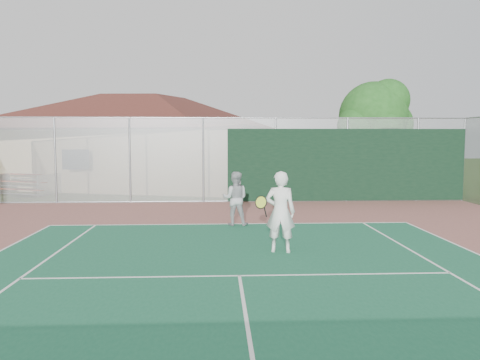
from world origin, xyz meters
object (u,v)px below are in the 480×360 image
object	(u,v)px
clubhouse	(145,132)
tree	(375,118)
player_white_front	(280,212)
player_grey_back	(235,199)
bleachers	(23,184)

from	to	relation	value
clubhouse	tree	distance (m)	12.35
player_white_front	player_grey_back	xyz separation A→B (m)	(-0.91, 3.44, -0.13)
player_white_front	tree	bearing A→B (deg)	-104.92
tree	bleachers	bearing A→B (deg)	-178.41
clubhouse	tree	size ratio (longest dim) A/B	2.84
clubhouse	player_grey_back	bearing A→B (deg)	-54.50
tree	player_grey_back	world-z (taller)	tree
bleachers	player_white_front	world-z (taller)	player_white_front
clubhouse	player_grey_back	xyz separation A→B (m)	(4.56, -12.42, -2.21)
clubhouse	tree	world-z (taller)	clubhouse
clubhouse	player_white_front	xyz separation A→B (m)	(5.46, -15.86, -2.08)
bleachers	tree	distance (m)	17.23
tree	player_white_front	world-z (taller)	tree
bleachers	player_grey_back	bearing A→B (deg)	-18.40
bleachers	player_grey_back	xyz separation A→B (m)	(9.70, -8.33, 0.30)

